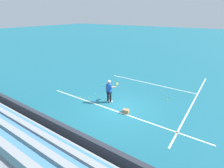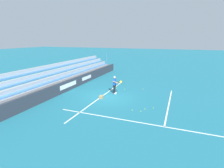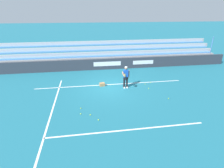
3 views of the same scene
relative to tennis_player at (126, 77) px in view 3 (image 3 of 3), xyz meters
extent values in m
plane|color=#1E6B7F|center=(1.06, -0.31, -0.89)|extent=(160.00, 160.00, 0.00)
cube|color=white|center=(1.06, -0.81, -0.89)|extent=(12.00, 0.10, 0.01)
cube|color=white|center=(5.17, 3.69, -0.89)|extent=(0.10, 12.00, 0.01)
cube|color=white|center=(1.06, 5.19, -0.89)|extent=(8.22, 0.10, 0.01)
cube|color=#2D333D|center=(1.06, -4.90, -0.34)|extent=(26.54, 0.24, 1.10)
cube|color=silver|center=(0.82, -4.78, -0.29)|extent=(2.80, 0.01, 0.44)
cube|color=silver|center=(-2.98, -4.78, -0.29)|extent=(2.20, 0.01, 0.40)
cube|color=#9EA3A8|center=(1.06, -6.70, -0.34)|extent=(25.21, 2.40, 1.10)
cube|color=#4C89CC|center=(1.06, -5.90, 0.29)|extent=(24.71, 0.40, 0.12)
cube|color=#9EA3A8|center=(1.06, -6.18, 0.43)|extent=(25.21, 0.24, 0.45)
cube|color=#4C89CC|center=(1.06, -6.70, 0.74)|extent=(24.71, 0.40, 0.12)
cube|color=#9EA3A8|center=(1.06, -6.98, 0.88)|extent=(25.21, 0.24, 0.45)
cube|color=#4C89CC|center=(1.06, -7.50, 1.19)|extent=(24.71, 0.40, 0.12)
cube|color=#9EA3A8|center=(1.06, -7.78, 1.33)|extent=(25.21, 0.24, 0.45)
cylinder|color=#4C70B2|center=(-11.17, -5.60, 0.58)|extent=(0.08, 0.08, 2.95)
cylinder|color=black|center=(-0.12, -0.03, -0.45)|extent=(0.15, 0.15, 0.88)
cylinder|color=black|center=(0.10, -0.03, -0.45)|extent=(0.15, 0.15, 0.88)
cube|color=white|center=(-0.12, 0.03, -0.85)|extent=(0.11, 0.28, 0.09)
cube|color=white|center=(0.10, 0.03, -0.85)|extent=(0.11, 0.28, 0.09)
cube|color=black|center=(-0.01, -0.03, -0.09)|extent=(0.34, 0.23, 0.20)
cube|color=#194CB2|center=(-0.01, -0.03, 0.28)|extent=(0.36, 0.22, 0.58)
sphere|color=#A37556|center=(-0.01, -0.02, 0.71)|extent=(0.21, 0.21, 0.21)
cylinder|color=white|center=(-0.01, -0.02, 0.80)|extent=(0.20, 0.20, 0.05)
cylinder|color=#A37556|center=(-0.25, -0.03, 0.24)|extent=(0.09, 0.09, 0.56)
cylinder|color=#A37556|center=(0.24, 0.18, 0.33)|extent=(0.10, 0.58, 0.24)
cylinder|color=black|center=(0.23, 0.42, 0.38)|extent=(0.04, 0.30, 0.03)
torus|color=black|center=(0.23, 0.70, 0.42)|extent=(0.03, 0.31, 0.31)
cylinder|color=#D6D14C|center=(0.23, 0.70, 0.42)|extent=(0.01, 0.27, 0.27)
cube|color=#A87F51|center=(1.78, -0.63, -0.76)|extent=(0.45, 0.37, 0.26)
sphere|color=#CCE533|center=(-2.51, 2.31, -0.86)|extent=(0.07, 0.07, 0.07)
sphere|color=#CCE533|center=(3.44, 2.70, -0.86)|extent=(0.07, 0.07, 0.07)
sphere|color=#CCE533|center=(-1.75, 0.48, -0.86)|extent=(0.07, 0.07, 0.07)
sphere|color=#CCE533|center=(3.44, 3.35, -0.86)|extent=(0.07, 0.07, 0.07)
sphere|color=#CCE533|center=(2.88, 3.54, -0.86)|extent=(0.07, 0.07, 0.07)
sphere|color=#CCE533|center=(2.46, 4.11, -0.86)|extent=(0.07, 0.07, 0.07)
sphere|color=#CCE533|center=(-1.75, -0.39, -0.86)|extent=(0.07, 0.07, 0.07)
sphere|color=#CCE533|center=(-2.34, -0.68, -0.86)|extent=(0.07, 0.07, 0.07)
camera|label=1|loc=(6.66, -9.43, 5.24)|focal=28.00mm
camera|label=2|loc=(15.39, 5.72, 4.37)|focal=28.00mm
camera|label=3|loc=(2.95, 12.27, 4.74)|focal=28.00mm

